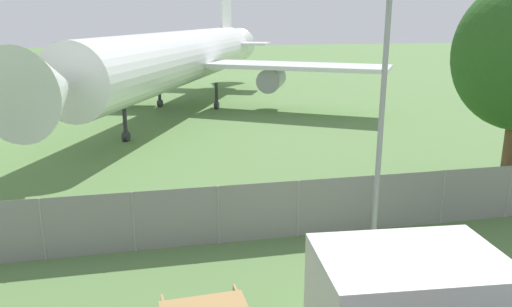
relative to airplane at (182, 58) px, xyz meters
name	(u,v)px	position (x,y,z in m)	size (l,w,h in m)	color
perimeter_fence	(219,215)	(-0.57, -23.34, -2.94)	(56.07, 0.07, 1.89)	gray
airplane	(182,58)	(0.00, 0.00, 0.00)	(29.08, 36.12, 11.59)	white
light_mast	(383,92)	(4.10, -24.40, 0.86)	(0.44, 0.44, 7.76)	#99999E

